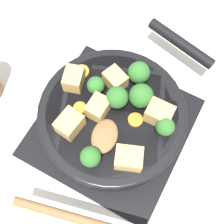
{
  "coord_description": "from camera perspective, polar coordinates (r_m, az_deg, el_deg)",
  "views": [
    {
      "loc": [
        0.11,
        -0.2,
        0.64
      ],
      "look_at": [
        0.0,
        0.0,
        0.09
      ],
      "focal_mm": 50.0,
      "sensor_mm": 36.0,
      "label": 1
    }
  ],
  "objects": [
    {
      "name": "broccoli_floret_near_spoon",
      "position": [
        0.61,
        4.92,
        7.18
      ],
      "size": [
        0.04,
        0.04,
        0.05
      ],
      "color": "#709956",
      "rests_on": "skillet_pan"
    },
    {
      "name": "carrot_slice_orange_thin",
      "position": [
        0.64,
        -5.58,
        7.37
      ],
      "size": [
        0.03,
        0.03,
        0.01
      ],
      "primitive_type": "cylinder",
      "color": "orange",
      "rests_on": "skillet_pan"
    },
    {
      "name": "carrot_slice_edge_slice",
      "position": [
        0.6,
        -5.89,
        0.75
      ],
      "size": [
        0.03,
        0.03,
        0.01
      ],
      "primitive_type": "cylinder",
      "color": "orange",
      "rests_on": "skillet_pan"
    },
    {
      "name": "broccoli_floret_south_cluster",
      "position": [
        0.58,
        5.34,
        2.96
      ],
      "size": [
        0.05,
        0.05,
        0.05
      ],
      "color": "#709956",
      "rests_on": "skillet_pan"
    },
    {
      "name": "wooden_spoon",
      "position": [
        0.56,
        -3.79,
        -12.51
      ],
      "size": [
        0.23,
        0.22,
        0.02
      ],
      "color": "brown",
      "rests_on": "skillet_pan"
    },
    {
      "name": "tofu_cube_east_chunk",
      "position": [
        0.58,
        -7.74,
        -2.16
      ],
      "size": [
        0.04,
        0.05,
        0.04
      ],
      "primitive_type": "cube",
      "rotation": [
        0.0,
        0.0,
        1.44
      ],
      "color": "tan",
      "rests_on": "skillet_pan"
    },
    {
      "name": "tofu_cube_center_large",
      "position": [
        0.61,
        0.59,
        5.97
      ],
      "size": [
        0.05,
        0.05,
        0.03
      ],
      "primitive_type": "cube",
      "rotation": [
        0.0,
        0.0,
        5.91
      ],
      "color": "tan",
      "rests_on": "skillet_pan"
    },
    {
      "name": "tofu_cube_west_chunk",
      "position": [
        0.62,
        -7.01,
        6.03
      ],
      "size": [
        0.05,
        0.05,
        0.04
      ],
      "primitive_type": "cube",
      "rotation": [
        0.0,
        0.0,
        1.86
      ],
      "color": "tan",
      "rests_on": "skillet_pan"
    },
    {
      "name": "skillet_pan",
      "position": [
        0.62,
        0.14,
        -0.79
      ],
      "size": [
        0.29,
        0.39,
        0.06
      ],
      "color": "black",
      "rests_on": "front_burner_grate"
    },
    {
      "name": "broccoli_floret_center_top",
      "position": [
        0.58,
        1.17,
        2.55
      ],
      "size": [
        0.04,
        0.04,
        0.05
      ],
      "color": "#709956",
      "rests_on": "skillet_pan"
    },
    {
      "name": "tofu_cube_front_piece",
      "position": [
        0.58,
        8.64,
        -0.32
      ],
      "size": [
        0.05,
        0.04,
        0.04
      ],
      "primitive_type": "cube",
      "rotation": [
        0.0,
        0.0,
        0.02
      ],
      "color": "tan",
      "rests_on": "skillet_pan"
    },
    {
      "name": "front_burner_grate",
      "position": [
        0.67,
        0.0,
        -2.47
      ],
      "size": [
        0.31,
        0.31,
        0.03
      ],
      "color": "black",
      "rests_on": "ground_plane"
    },
    {
      "name": "broccoli_floret_west_rim",
      "position": [
        0.6,
        -2.99,
        4.87
      ],
      "size": [
        0.03,
        0.03,
        0.04
      ],
      "color": "#709956",
      "rests_on": "skillet_pan"
    },
    {
      "name": "carrot_slice_near_center",
      "position": [
        0.59,
        4.29,
        -1.44
      ],
      "size": [
        0.03,
        0.03,
        0.01
      ],
      "primitive_type": "cylinder",
      "color": "orange",
      "rests_on": "skillet_pan"
    },
    {
      "name": "ground_plane",
      "position": [
        0.68,
        0.0,
        -2.82
      ],
      "size": [
        2.4,
        2.4,
        0.0
      ],
      "primitive_type": "plane",
      "color": "silver"
    },
    {
      "name": "tofu_cube_near_handle",
      "position": [
        0.58,
        -2.55,
        0.78
      ],
      "size": [
        0.04,
        0.04,
        0.03
      ],
      "primitive_type": "cube",
      "rotation": [
        0.0,
        0.0,
        4.69
      ],
      "color": "tan",
      "rests_on": "skillet_pan"
    },
    {
      "name": "broccoli_floret_north_edge",
      "position": [
        0.55,
        -3.94,
        -8.17
      ],
      "size": [
        0.04,
        0.04,
        0.04
      ],
      "color": "#709956",
      "rests_on": "skillet_pan"
    },
    {
      "name": "broccoli_floret_east_rim",
      "position": [
        0.57,
        9.68,
        -2.67
      ],
      "size": [
        0.04,
        0.04,
        0.04
      ],
      "color": "#709956",
      "rests_on": "skillet_pan"
    },
    {
      "name": "tofu_cube_back_piece",
      "position": [
        0.55,
        3.08,
        -8.48
      ],
      "size": [
        0.06,
        0.05,
        0.04
      ],
      "primitive_type": "cube",
      "rotation": [
        0.0,
        0.0,
        3.51
      ],
      "color": "tan",
      "rests_on": "skillet_pan"
    }
  ]
}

